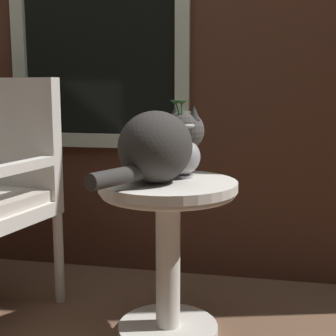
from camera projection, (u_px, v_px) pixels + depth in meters
The scene contains 4 objects.
back_wall at pixel (165, 19), 2.39m from camera, with size 4.00×0.07×2.60m.
wicker_side_table at pixel (168, 229), 1.87m from camera, with size 0.53×0.53×0.61m.
cat at pixel (159, 145), 1.81m from camera, with size 0.36×0.57×0.28m.
pewter_vase_with_ivy at pixel (182, 152), 1.90m from camera, with size 0.14×0.14×0.30m.
Camera 1 is at (0.50, -1.64, 0.96)m, focal length 52.04 mm.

